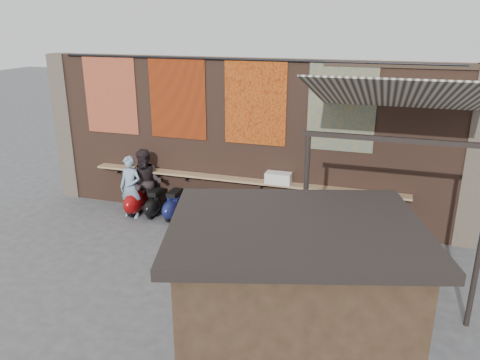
{
  "coord_description": "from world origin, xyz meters",
  "views": [
    {
      "loc": [
        3.33,
        -8.06,
        4.84
      ],
      "look_at": [
        0.34,
        1.2,
        1.5
      ],
      "focal_mm": 35.0,
      "sensor_mm": 36.0,
      "label": 1
    }
  ],
  "objects": [
    {
      "name": "scooter_stool_4",
      "position": [
        -0.56,
        2.02,
        0.35
      ],
      "size": [
        0.33,
        0.73,
        0.69
      ],
      "primitive_type": null,
      "color": "#98290D",
      "rests_on": "ground"
    },
    {
      "name": "tapestry_orange",
      "position": [
        0.3,
        2.48,
        3.0
      ],
      "size": [
        1.5,
        0.02,
        2.0
      ],
      "primitive_type": "cube",
      "color": "#B95217",
      "rests_on": "brick_wall"
    },
    {
      "name": "market_stall",
      "position": [
        2.49,
        -3.47,
        1.32
      ],
      "size": [
        2.86,
        2.45,
        2.64
      ],
      "primitive_type": "cube",
      "rotation": [
        0.0,
        0.0,
        0.29
      ],
      "color": "black",
      "rests_on": "ground"
    },
    {
      "name": "ground",
      "position": [
        0.0,
        0.0,
        0.0
      ],
      "size": [
        70.0,
        70.0,
        0.0
      ],
      "primitive_type": "plane",
      "color": "#474749",
      "rests_on": "ground"
    },
    {
      "name": "stall_shelf",
      "position": [
        2.22,
        -2.56,
        0.97
      ],
      "size": [
        1.97,
        0.67,
        0.06
      ],
      "primitive_type": "cube",
      "rotation": [
        0.0,
        0.0,
        0.29
      ],
      "color": "#473321",
      "rests_on": "market_stall"
    },
    {
      "name": "tapestry_redgold",
      "position": [
        -3.6,
        2.48,
        3.0
      ],
      "size": [
        1.5,
        0.02,
        2.0
      ],
      "primitive_type": "cube",
      "color": "maroon",
      "rests_on": "brick_wall"
    },
    {
      "name": "shopper_tan",
      "position": [
        1.97,
        0.16,
        0.77
      ],
      "size": [
        0.89,
        0.87,
        1.55
      ],
      "primitive_type": "imported",
      "rotation": [
        0.0,
        0.0,
        0.73
      ],
      "color": "#9A8962",
      "rests_on": "ground"
    },
    {
      "name": "shelf_box",
      "position": [
        0.95,
        2.3,
        1.26
      ],
      "size": [
        0.61,
        0.32,
        0.27
      ],
      "primitive_type": "cube",
      "color": "white",
      "rests_on": "eating_counter"
    },
    {
      "name": "tapestry_sun",
      "position": [
        -1.7,
        2.48,
        3.0
      ],
      "size": [
        1.5,
        0.02,
        2.0
      ],
      "primitive_type": "cube",
      "color": "#D8400C",
      "rests_on": "brick_wall"
    },
    {
      "name": "scooter_stool_5",
      "position": [
        0.04,
        2.03,
        0.38
      ],
      "size": [
        0.36,
        0.8,
        0.76
      ],
      "primitive_type": null,
      "color": "#0E4918",
      "rests_on": "ground"
    },
    {
      "name": "awning_ledger",
      "position": [
        3.5,
        2.49,
        3.95
      ],
      "size": [
        3.3,
        0.08,
        0.12
      ],
      "primitive_type": "cube",
      "color": "#33261C",
      "rests_on": "brick_wall"
    },
    {
      "name": "scooter_stool_3",
      "position": [
        -1.08,
        1.97,
        0.38
      ],
      "size": [
        0.36,
        0.8,
        0.76
      ],
      "primitive_type": null,
      "color": "#A51616",
      "rests_on": "ground"
    },
    {
      "name": "scooter_stool_8",
      "position": [
        1.71,
        2.04,
        0.38
      ],
      "size": [
        0.36,
        0.79,
        0.75
      ],
      "primitive_type": null,
      "color": "black",
      "rests_on": "ground"
    },
    {
      "name": "hang_rail",
      "position": [
        0.0,
        2.47,
        3.98
      ],
      "size": [
        9.5,
        0.06,
        0.06
      ],
      "primitive_type": "cylinder",
      "rotation": [
        0.0,
        1.57,
        0.0
      ],
      "color": "black",
      "rests_on": "brick_wall"
    },
    {
      "name": "awning_header",
      "position": [
        3.5,
        -0.6,
        3.08
      ],
      "size": [
        3.0,
        0.08,
        0.08
      ],
      "primitive_type": "cube",
      "color": "black",
      "rests_on": "awning_post_left"
    },
    {
      "name": "tapestry_multi",
      "position": [
        2.3,
        2.48,
        3.0
      ],
      "size": [
        1.5,
        0.02,
        2.0
      ],
      "primitive_type": "cube",
      "color": "navy",
      "rests_on": "brick_wall"
    },
    {
      "name": "scooter_stool_9",
      "position": [
        2.33,
        1.97,
        0.38
      ],
      "size": [
        0.36,
        0.8,
        0.76
      ],
      "primitive_type": null,
      "color": "#0E621B",
      "rests_on": "ground"
    },
    {
      "name": "pier_right",
      "position": [
        5.2,
        2.7,
        2.0
      ],
      "size": [
        0.5,
        0.5,
        4.0
      ],
      "primitive_type": "cube",
      "color": "#4C4238",
      "rests_on": "ground"
    },
    {
      "name": "awning_post_left",
      "position": [
        2.1,
        -0.6,
        1.55
      ],
      "size": [
        0.09,
        0.09,
        3.1
      ],
      "primitive_type": "cylinder",
      "color": "black",
      "rests_on": "ground"
    },
    {
      "name": "scooter_stool_6",
      "position": [
        0.66,
        2.0,
        0.34
      ],
      "size": [
        0.32,
        0.71,
        0.68
      ],
      "primitive_type": null,
      "color": "#170C85",
      "rests_on": "ground"
    },
    {
      "name": "eating_counter",
      "position": [
        0.0,
        2.33,
        1.1
      ],
      "size": [
        8.0,
        0.32,
        0.05
      ],
      "primitive_type": "cube",
      "color": "#9E7A51",
      "rests_on": "brick_wall"
    },
    {
      "name": "stall_roof",
      "position": [
        2.49,
        -3.47,
        2.7
      ],
      "size": [
        3.22,
        2.79,
        0.12
      ],
      "primitive_type": "cube",
      "rotation": [
        0.0,
        0.0,
        0.29
      ],
      "color": "black",
      "rests_on": "market_stall"
    },
    {
      "name": "scooter_stool_7",
      "position": [
        1.18,
        2.0,
        0.38
      ],
      "size": [
        0.36,
        0.8,
        0.76
      ],
      "primitive_type": null,
      "color": "navy",
      "rests_on": "ground"
    },
    {
      "name": "diner_right",
      "position": [
        -2.46,
        2.0,
        0.88
      ],
      "size": [
        0.94,
        0.78,
        1.75
      ],
      "primitive_type": "imported",
      "rotation": [
        0.0,
        0.0,
        0.15
      ],
      "color": "black",
      "rests_on": "ground"
    },
    {
      "name": "scooter_stool_2",
      "position": [
        -1.68,
        1.96,
        0.36
      ],
      "size": [
        0.34,
        0.76,
        0.73
      ],
      "primitive_type": null,
      "color": "#151C50",
      "rests_on": "ground"
    },
    {
      "name": "brick_wall",
      "position": [
        0.0,
        2.7,
        2.0
      ],
      "size": [
        10.0,
        0.4,
        4.0
      ],
      "primitive_type": "cube",
      "color": "brown",
      "rests_on": "ground"
    },
    {
      "name": "awning_canvas",
      "position": [
        3.5,
        0.9,
        3.55
      ],
      "size": [
        3.2,
        3.28,
        0.97
      ],
      "primitive_type": "cube",
      "rotation": [
        -0.28,
        0.0,
        0.0
      ],
      "color": "beige",
      "rests_on": "brick_wall"
    },
    {
      "name": "shopper_grey",
      "position": [
        3.3,
        -0.52,
        0.86
      ],
      "size": [
        1.15,
        0.71,
        1.71
      ],
      "primitive_type": "imported",
      "rotation": [
        0.0,
        0.0,
        3.21
      ],
      "color": "#59585D",
      "rests_on": "ground"
    },
    {
      "name": "stall_sign",
      "position": [
        2.22,
        -2.56,
        1.92
      ],
      "size": [
        1.16,
        0.38,
        0.5
      ],
      "primitive_type": "cube",
      "rotation": [
        0.0,
        0.0,
        0.29
      ],
      "color": "gold",
      "rests_on": "market_stall"
    },
    {
      "name": "scooter_stool_1",
      "position": [
        -2.23,
        1.98,
        0.34
      ],
      "size": [
        0.32,
        0.72,
        0.68
      ],
      "primitive_type": null,
      "color": "black",
      "rests_on": "ground"
    },
    {
      "name": "pier_left",
      "position": [
        -5.2,
        2.7,
        2.0
      ],
      "size": [
        0.5,
        0.5,
        4.0
      ],
      "primitive_type": "cube",
      "color": "#4C4238",
      "rests_on": "ground"
    },
    {
      "name": "diner_left",
      "position": [
        -2.77,
        1.74,
        0.81
      ],
      "size": [
        0.62,
        0.43,
        1.62
      ],
      "primitive_type": "imported",
      "rotation": [
        0.0,
        0.0,
        -0.08
      ],
      "color": "#7998B0",
      "rests_on": "ground"
    },
    {
      "name": "scooter_stool_0",
      "position": [
        -2.73,
        2.0,
        0.41
      ],
      "size": [
        0.39,
        0.86,
        0.82
      ],
      "primitive_type": null,
      "color": "maroon",
      "rests_on": "ground"
    },
    {
      "name": "shopper_navy",
      "position": [
        3.0,
        -0.32,
        0.77
      ],
      "size": [
        0.97,
        0.77,
        1.54
      ],
      "primitive_type": "imported",
      "rotation": [
        0.0,
        0.0,
        3.66
      ],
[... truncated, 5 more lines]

